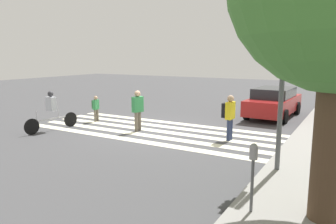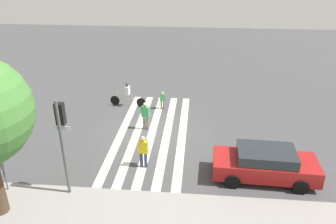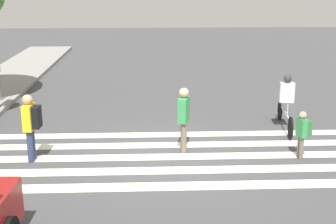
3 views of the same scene
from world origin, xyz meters
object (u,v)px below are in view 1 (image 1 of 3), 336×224
at_px(pedestrian_adult_yellow_jacket, 138,108).
at_px(pedestrian_adult_blue_shirt, 96,106).
at_px(car_parked_far_curb, 274,102).
at_px(traffic_light, 278,58).
at_px(pedestrian_adult_tall_backpack, 229,114).
at_px(parking_meter, 253,163).
at_px(cyclist_mid_street, 51,109).

xyz_separation_m(pedestrian_adult_yellow_jacket, pedestrian_adult_blue_shirt, (-0.62, -2.76, -0.23)).
height_order(pedestrian_adult_blue_shirt, car_parked_far_curb, car_parked_far_curb).
bearing_deg(traffic_light, pedestrian_adult_yellow_jacket, -111.07).
bearing_deg(pedestrian_adult_tall_backpack, parking_meter, 26.96).
relative_size(parking_meter, pedestrian_adult_blue_shirt, 1.22).
bearing_deg(car_parked_far_curb, pedestrian_adult_yellow_jacket, -32.29).
xyz_separation_m(pedestrian_adult_yellow_jacket, pedestrian_adult_tall_backpack, (-0.46, 3.58, 0.03)).
height_order(traffic_light, parking_meter, traffic_light).
distance_m(traffic_light, pedestrian_adult_tall_backpack, 3.91).
distance_m(pedestrian_adult_yellow_jacket, car_parked_far_curb, 6.98).
height_order(parking_meter, cyclist_mid_street, cyclist_mid_street).
xyz_separation_m(traffic_light, pedestrian_adult_tall_backpack, (-2.65, -2.09, -1.97)).
distance_m(traffic_light, pedestrian_adult_blue_shirt, 9.17).
bearing_deg(cyclist_mid_street, pedestrian_adult_tall_backpack, 114.12).
distance_m(parking_meter, pedestrian_adult_tall_backpack, 5.70).
distance_m(parking_meter, pedestrian_adult_yellow_jacket, 7.57).
xyz_separation_m(traffic_light, parking_meter, (2.57, 0.21, -1.84)).
relative_size(pedestrian_adult_yellow_jacket, cyclist_mid_street, 0.68).
height_order(pedestrian_adult_yellow_jacket, pedestrian_adult_tall_backpack, pedestrian_adult_yellow_jacket).
height_order(parking_meter, pedestrian_adult_blue_shirt, parking_meter).
bearing_deg(car_parked_far_curb, pedestrian_adult_blue_shirt, -50.43).
height_order(pedestrian_adult_yellow_jacket, car_parked_far_curb, pedestrian_adult_yellow_jacket).
height_order(pedestrian_adult_blue_shirt, pedestrian_adult_tall_backpack, pedestrian_adult_tall_backpack).
bearing_deg(parking_meter, cyclist_mid_street, -109.29).
distance_m(cyclist_mid_street, car_parked_far_curb, 10.15).
xyz_separation_m(pedestrian_adult_yellow_jacket, car_parked_far_curb, (-5.75, 3.95, -0.17)).
relative_size(parking_meter, car_parked_far_curb, 0.32).
bearing_deg(car_parked_far_curb, cyclist_mid_street, -41.08).
distance_m(traffic_light, pedestrian_adult_yellow_jacket, 6.40).
bearing_deg(traffic_light, parking_meter, 4.72).
relative_size(traffic_light, pedestrian_adult_blue_shirt, 3.56).
xyz_separation_m(traffic_light, car_parked_far_curb, (-7.93, -1.72, -2.17)).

